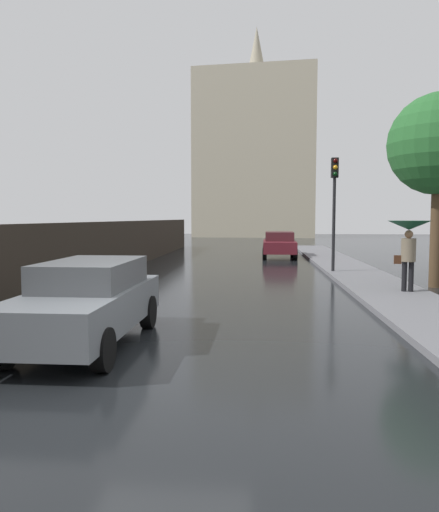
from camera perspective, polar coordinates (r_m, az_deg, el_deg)
The scene contains 7 objects.
ground at distance 7.31m, azimuth -6.41°, elevation -13.11°, with size 120.00×120.00×0.00m, color black.
car_grey_near_kerb at distance 8.86m, azimuth -15.02°, elevation -5.02°, with size 1.73×4.32×1.45m.
car_maroon_mid_road at distance 27.26m, azimuth 6.96°, elevation 1.38°, with size 1.88×4.26×1.42m.
pedestrian_with_umbrella_near at distance 14.64m, azimuth 21.13°, elevation 2.36°, with size 1.16×1.16×1.98m.
traffic_light at distance 19.44m, azimuth 13.20°, elevation 7.14°, with size 0.26×0.39×4.34m.
street_tree_near at distance 17.06m, azimuth 24.18°, elevation 11.64°, with size 3.15×3.15×6.07m.
distant_tower at distance 57.96m, azimuth 4.26°, elevation 11.68°, with size 14.32×8.86×23.79m.
Camera 1 is at (1.33, -6.84, 2.21)m, focal length 34.45 mm.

